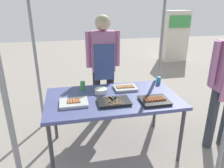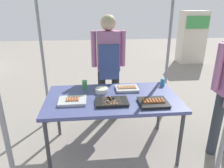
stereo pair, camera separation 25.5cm
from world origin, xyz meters
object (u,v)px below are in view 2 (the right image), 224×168
drink_cup_near_edge (163,82)px  vendor_woman (109,61)px  tray_spring_rolls (127,88)px  neighbor_stall_left (192,37)px  stall_table (112,101)px  condiment_bowl (102,90)px  tray_meat_skewers (112,102)px  tray_pork_links (153,102)px  tray_grilled_sausages (72,101)px  drink_cup_by_wok (85,85)px

drink_cup_near_edge → vendor_woman: 0.89m
tray_spring_rolls → neighbor_stall_left: neighbor_stall_left is taller
stall_table → tray_spring_rolls: size_ratio=5.41×
stall_table → condiment_bowl: bearing=127.7°
tray_meat_skewers → tray_spring_rolls: size_ratio=1.26×
stall_table → vendor_woman: bearing=88.4°
stall_table → tray_pork_links: tray_pork_links is taller
tray_grilled_sausages → drink_cup_near_edge: drink_cup_near_edge is taller
drink_cup_by_wok → tray_meat_skewers: bearing=-56.1°
tray_meat_skewers → vendor_woman: size_ratio=0.22×
drink_cup_by_wok → tray_pork_links: bearing=-34.4°
tray_grilled_sausages → tray_meat_skewers: tray_grilled_sausages is taller
stall_table → drink_cup_by_wok: 0.46m
drink_cup_by_wok → stall_table: bearing=-41.4°
vendor_woman → drink_cup_by_wok: bearing=55.2°
tray_spring_rolls → stall_table: bearing=-135.4°
tray_meat_skewers → tray_grilled_sausages: bearing=171.0°
tray_meat_skewers → tray_pork_links: tray_pork_links is taller
condiment_bowl → drink_cup_near_edge: size_ratio=1.66×
drink_cup_near_edge → vendor_woman: (-0.71, 0.50, 0.19)m
tray_grilled_sausages → drink_cup_near_edge: bearing=19.0°
tray_meat_skewers → drink_cup_near_edge: (0.75, 0.48, 0.03)m
tray_pork_links → drink_cup_by_wok: size_ratio=2.79×
tray_spring_rolls → vendor_woman: bearing=107.5°
stall_table → tray_grilled_sausages: tray_grilled_sausages is taller
tray_spring_rolls → neighbor_stall_left: (2.75, 3.97, 0.04)m
drink_cup_near_edge → condiment_bowl: bearing=-169.3°
condiment_bowl → tray_pork_links: bearing=-34.9°
tray_meat_skewers → tray_pork_links: 0.47m
condiment_bowl → neighbor_stall_left: (3.08, 4.02, 0.03)m
tray_spring_rolls → vendor_woman: 0.67m
tray_grilled_sausages → vendor_woman: vendor_woman is taller
stall_table → drink_cup_by_wok: bearing=138.6°
tray_grilled_sausages → drink_cup_by_wok: bearing=71.3°
tray_grilled_sausages → tray_meat_skewers: (0.45, -0.07, -0.00)m
condiment_bowl → tray_grilled_sausages: bearing=-144.1°
drink_cup_near_edge → stall_table: bearing=-156.5°
drink_cup_near_edge → tray_pork_links: bearing=-117.6°
tray_grilled_sausages → tray_meat_skewers: bearing=-9.0°
vendor_woman → neighbor_stall_left: size_ratio=1.04×
drink_cup_near_edge → drink_cup_by_wok: size_ratio=0.84×
tray_grilled_sausages → condiment_bowl: (0.35, 0.25, 0.01)m
tray_grilled_sausages → drink_cup_by_wok: drink_cup_by_wok is taller
tray_pork_links → tray_spring_rolls: tray_pork_links is taller
tray_spring_rolls → condiment_bowl: condiment_bowl is taller
tray_grilled_sausages → neighbor_stall_left: neighbor_stall_left is taller
tray_pork_links → neighbor_stall_left: size_ratio=0.20×
drink_cup_by_wok → tray_spring_rolls: bearing=-9.0°
tray_meat_skewers → drink_cup_near_edge: drink_cup_near_edge is taller
stall_table → tray_meat_skewers: (-0.03, -0.17, 0.07)m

